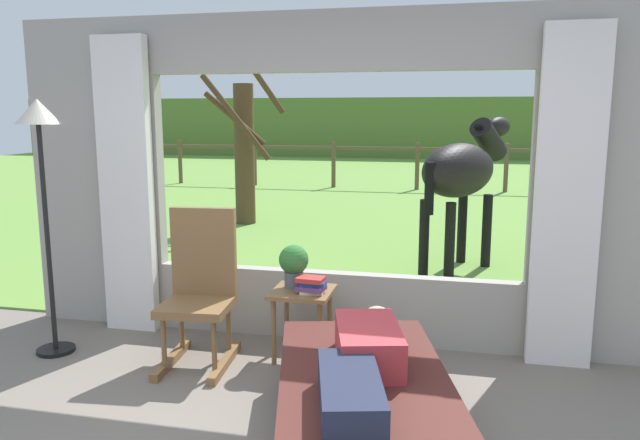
{
  "coord_description": "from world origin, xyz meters",
  "views": [
    {
      "loc": [
        0.94,
        -2.36,
        1.8
      ],
      "look_at": [
        0.0,
        1.8,
        1.05
      ],
      "focal_mm": 34.39,
      "sensor_mm": 36.0,
      "label": 1
    }
  ],
  "objects_px": {
    "floor_lamp_left": "(40,150)",
    "horse": "(462,171)",
    "reclining_person": "(363,359)",
    "book_stack": "(312,285)",
    "potted_plant": "(294,263)",
    "side_table": "(302,302)",
    "recliner_sofa": "(364,409)",
    "rocking_chair": "(200,288)",
    "pasture_tree": "(244,148)"
  },
  "relations": [
    {
      "from": "reclining_person",
      "to": "potted_plant",
      "type": "bearing_deg",
      "value": 105.59
    },
    {
      "from": "recliner_sofa",
      "to": "rocking_chair",
      "type": "height_order",
      "value": "rocking_chair"
    },
    {
      "from": "potted_plant",
      "to": "pasture_tree",
      "type": "xyz_separation_m",
      "value": [
        -2.18,
        5.04,
        0.55
      ]
    },
    {
      "from": "recliner_sofa",
      "to": "rocking_chair",
      "type": "distance_m",
      "value": 1.66
    },
    {
      "from": "horse",
      "to": "recliner_sofa",
      "type": "bearing_deg",
      "value": -68.0
    },
    {
      "from": "side_table",
      "to": "floor_lamp_left",
      "type": "bearing_deg",
      "value": -170.51
    },
    {
      "from": "floor_lamp_left",
      "to": "horse",
      "type": "xyz_separation_m",
      "value": [
        2.99,
        3.16,
        -0.38
      ]
    },
    {
      "from": "reclining_person",
      "to": "side_table",
      "type": "xyz_separation_m",
      "value": [
        -0.63,
        1.18,
        -0.1
      ]
    },
    {
      "from": "potted_plant",
      "to": "floor_lamp_left",
      "type": "relative_size",
      "value": 0.17
    },
    {
      "from": "rocking_chair",
      "to": "pasture_tree",
      "type": "height_order",
      "value": "pasture_tree"
    },
    {
      "from": "rocking_chair",
      "to": "pasture_tree",
      "type": "distance_m",
      "value": 5.57
    },
    {
      "from": "book_stack",
      "to": "reclining_person",
      "type": "bearing_deg",
      "value": -63.93
    },
    {
      "from": "side_table",
      "to": "potted_plant",
      "type": "bearing_deg",
      "value": 143.13
    },
    {
      "from": "reclining_person",
      "to": "side_table",
      "type": "distance_m",
      "value": 1.34
    },
    {
      "from": "potted_plant",
      "to": "rocking_chair",
      "type": "bearing_deg",
      "value": -157.58
    },
    {
      "from": "recliner_sofa",
      "to": "pasture_tree",
      "type": "relative_size",
      "value": 0.61
    },
    {
      "from": "pasture_tree",
      "to": "rocking_chair",
      "type": "bearing_deg",
      "value": -73.71
    },
    {
      "from": "rocking_chair",
      "to": "book_stack",
      "type": "relative_size",
      "value": 5.21
    },
    {
      "from": "recliner_sofa",
      "to": "pasture_tree",
      "type": "height_order",
      "value": "pasture_tree"
    },
    {
      "from": "side_table",
      "to": "horse",
      "type": "bearing_deg",
      "value": 68.41
    },
    {
      "from": "potted_plant",
      "to": "horse",
      "type": "xyz_separation_m",
      "value": [
        1.21,
        2.79,
        0.45
      ]
    },
    {
      "from": "reclining_person",
      "to": "floor_lamp_left",
      "type": "xyz_separation_m",
      "value": [
        -2.49,
        0.86,
        1.01
      ]
    },
    {
      "from": "reclining_person",
      "to": "potted_plant",
      "type": "xyz_separation_m",
      "value": [
        -0.71,
        1.24,
        0.18
      ]
    },
    {
      "from": "recliner_sofa",
      "to": "potted_plant",
      "type": "xyz_separation_m",
      "value": [
        -0.71,
        1.19,
        0.48
      ]
    },
    {
      "from": "side_table",
      "to": "rocking_chair",
      "type": "bearing_deg",
      "value": -164.25
    },
    {
      "from": "side_table",
      "to": "floor_lamp_left",
      "type": "xyz_separation_m",
      "value": [
        -1.86,
        -0.31,
        1.11
      ]
    },
    {
      "from": "reclining_person",
      "to": "floor_lamp_left",
      "type": "bearing_deg",
      "value": 146.6
    },
    {
      "from": "reclining_person",
      "to": "book_stack",
      "type": "height_order",
      "value": "same"
    },
    {
      "from": "rocking_chair",
      "to": "pasture_tree",
      "type": "bearing_deg",
      "value": 100.75
    },
    {
      "from": "rocking_chair",
      "to": "horse",
      "type": "xyz_separation_m",
      "value": [
        1.84,
        3.05,
        0.61
      ]
    },
    {
      "from": "reclining_person",
      "to": "rocking_chair",
      "type": "xyz_separation_m",
      "value": [
        -1.34,
        0.97,
        0.02
      ]
    },
    {
      "from": "side_table",
      "to": "reclining_person",
      "type": "bearing_deg",
      "value": -61.81
    },
    {
      "from": "book_stack",
      "to": "horse",
      "type": "relative_size",
      "value": 0.12
    },
    {
      "from": "reclining_person",
      "to": "book_stack",
      "type": "relative_size",
      "value": 6.62
    },
    {
      "from": "book_stack",
      "to": "floor_lamp_left",
      "type": "bearing_deg",
      "value": -172.71
    },
    {
      "from": "reclining_person",
      "to": "pasture_tree",
      "type": "height_order",
      "value": "pasture_tree"
    },
    {
      "from": "reclining_person",
      "to": "recliner_sofa",
      "type": "bearing_deg",
      "value": 75.7
    },
    {
      "from": "book_stack",
      "to": "pasture_tree",
      "type": "distance_m",
      "value": 5.71
    },
    {
      "from": "side_table",
      "to": "potted_plant",
      "type": "xyz_separation_m",
      "value": [
        -0.08,
        0.06,
        0.28
      ]
    },
    {
      "from": "book_stack",
      "to": "pasture_tree",
      "type": "xyz_separation_m",
      "value": [
        -2.35,
        5.16,
        0.67
      ]
    },
    {
      "from": "rocking_chair",
      "to": "side_table",
      "type": "relative_size",
      "value": 2.15
    },
    {
      "from": "pasture_tree",
      "to": "side_table",
      "type": "bearing_deg",
      "value": -66.09
    },
    {
      "from": "rocking_chair",
      "to": "side_table",
      "type": "xyz_separation_m",
      "value": [
        0.71,
        0.2,
        -0.12
      ]
    },
    {
      "from": "recliner_sofa",
      "to": "reclining_person",
      "type": "bearing_deg",
      "value": -104.3
    },
    {
      "from": "reclining_person",
      "to": "horse",
      "type": "xyz_separation_m",
      "value": [
        0.5,
        4.02,
        0.63
      ]
    },
    {
      "from": "rocking_chair",
      "to": "side_table",
      "type": "bearing_deg",
      "value": 10.22
    },
    {
      "from": "reclining_person",
      "to": "rocking_chair",
      "type": "relative_size",
      "value": 1.27
    },
    {
      "from": "recliner_sofa",
      "to": "reclining_person",
      "type": "height_order",
      "value": "reclining_person"
    },
    {
      "from": "potted_plant",
      "to": "book_stack",
      "type": "relative_size",
      "value": 1.49
    },
    {
      "from": "book_stack",
      "to": "floor_lamp_left",
      "type": "distance_m",
      "value": 2.18
    }
  ]
}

